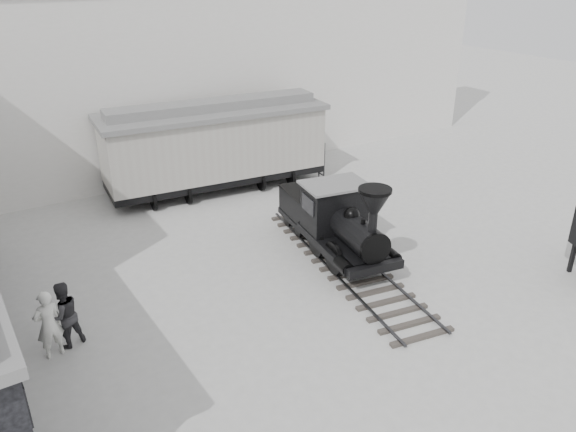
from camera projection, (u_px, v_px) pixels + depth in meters
ground at (382, 330)px, 15.32m from camera, size 90.00×90.00×0.00m
north_wall at (170, 51)px, 24.66m from camera, size 34.00×2.51×11.00m
locomotive at (338, 225)px, 18.65m from camera, size 3.25×9.20×3.18m
boxcar at (215, 144)px, 23.92m from camera, size 9.78×3.75×3.92m
visitor_a at (49, 324)px, 13.95m from camera, size 0.76×0.57×1.89m
visitor_b at (64, 315)px, 14.36m from camera, size 1.06×0.93×1.84m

